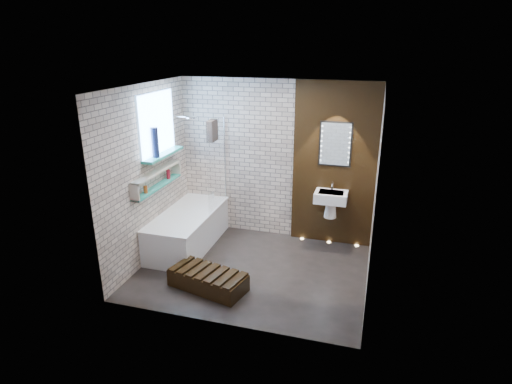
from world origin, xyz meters
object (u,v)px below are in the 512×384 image
(bathtub, at_px, (188,229))
(washbasin, at_px, (331,200))
(bath_screen, at_px, (217,164))
(led_mirror, at_px, (335,144))
(walnut_step, at_px, (208,280))

(bathtub, xyz_separation_m, washbasin, (2.17, 0.62, 0.50))
(bath_screen, xyz_separation_m, led_mirror, (1.82, 0.34, 0.37))
(bath_screen, height_order, led_mirror, led_mirror)
(walnut_step, bearing_deg, bathtub, 125.86)
(washbasin, height_order, led_mirror, led_mirror)
(walnut_step, bearing_deg, bath_screen, 105.66)
(walnut_step, bearing_deg, led_mirror, 53.20)
(bathtub, height_order, led_mirror, led_mirror)
(bathtub, height_order, washbasin, washbasin)
(washbasin, bearing_deg, bathtub, -163.99)
(bathtub, distance_m, led_mirror, 2.68)
(led_mirror, distance_m, walnut_step, 2.79)
(bathtub, relative_size, led_mirror, 2.49)
(washbasin, distance_m, led_mirror, 0.88)
(bathtub, xyz_separation_m, bath_screen, (0.35, 0.44, 0.99))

